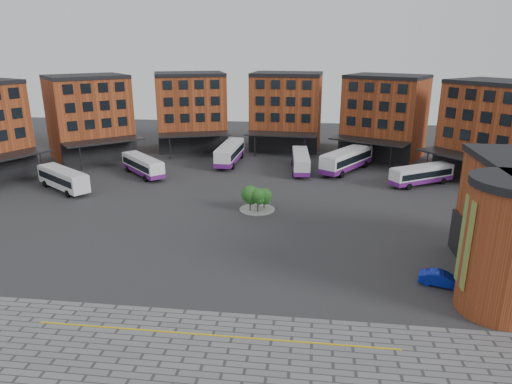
# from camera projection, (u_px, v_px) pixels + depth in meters

# --- Properties ---
(ground) EXTENTS (160.00, 160.00, 0.00)m
(ground) POSITION_uv_depth(u_px,v_px,m) (223.00, 250.00, 45.67)
(ground) COLOR #28282B
(ground) RESTS_ON ground
(yellow_line) EXTENTS (26.00, 0.15, 0.02)m
(yellow_line) POSITION_uv_depth(u_px,v_px,m) (213.00, 335.00, 32.21)
(yellow_line) COLOR gold
(yellow_line) RESTS_ON paving_zone
(main_building) EXTENTS (94.14, 42.48, 14.60)m
(main_building) POSITION_uv_depth(u_px,v_px,m) (237.00, 119.00, 80.12)
(main_building) COLOR #984321
(main_building) RESTS_ON ground
(tree_island) EXTENTS (4.40, 4.40, 3.29)m
(tree_island) POSITION_uv_depth(u_px,v_px,m) (257.00, 197.00, 55.91)
(tree_island) COLOR gray
(tree_island) RESTS_ON ground
(bus_a) EXTENTS (10.11, 8.13, 3.01)m
(bus_a) POSITION_uv_depth(u_px,v_px,m) (63.00, 178.00, 63.96)
(bus_a) COLOR white
(bus_a) RESTS_ON ground
(bus_b) EXTENTS (9.18, 9.28, 2.99)m
(bus_b) POSITION_uv_depth(u_px,v_px,m) (143.00, 165.00, 71.33)
(bus_b) COLOR white
(bus_b) RESTS_ON ground
(bus_c) EXTENTS (3.42, 12.25, 3.42)m
(bus_c) POSITION_uv_depth(u_px,v_px,m) (230.00, 153.00, 78.58)
(bus_c) COLOR white
(bus_c) RESTS_ON ground
(bus_d) EXTENTS (3.33, 11.09, 3.08)m
(bus_d) POSITION_uv_depth(u_px,v_px,m) (301.00, 161.00, 73.67)
(bus_d) COLOR silver
(bus_d) RESTS_ON ground
(bus_e) EXTENTS (9.11, 12.18, 3.54)m
(bus_e) POSITION_uv_depth(u_px,v_px,m) (347.00, 160.00, 73.62)
(bus_e) COLOR white
(bus_e) RESTS_ON ground
(bus_f) EXTENTS (9.94, 7.46, 2.89)m
(bus_f) POSITION_uv_depth(u_px,v_px,m) (422.00, 175.00, 66.42)
(bus_f) COLOR white
(bus_f) RESTS_ON ground
(blue_car) EXTENTS (4.04, 2.38, 1.26)m
(blue_car) POSITION_uv_depth(u_px,v_px,m) (442.00, 279.00, 38.71)
(blue_car) COLOR #0C1FA5
(blue_car) RESTS_ON ground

